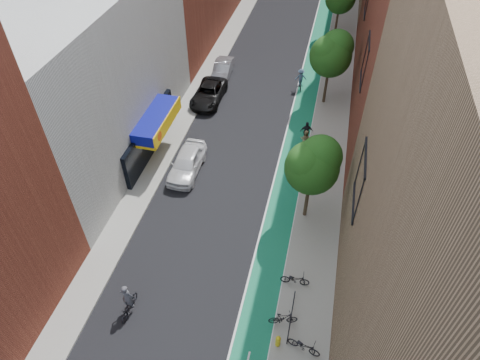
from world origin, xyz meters
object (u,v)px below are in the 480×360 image
Objects in this scene: parked_car_silver at (223,70)px; cyclist_lane_near at (305,143)px; parked_car_black at (209,93)px; cyclist_lane_far at (300,80)px; cyclist_lane_mid at (306,136)px; fire_hydrant at (278,341)px; parked_car_white at (187,163)px; cyclist_lead at (128,303)px.

cyclist_lane_near is at bearing -49.42° from parked_car_silver.
cyclist_lane_far is (7.80, 3.90, 0.15)m from parked_car_black.
parked_car_silver is 2.19× the size of cyclist_lane_mid.
fire_hydrant is (0.64, -17.09, -0.20)m from cyclist_lane_mid.
parked_car_silver reaches higher than parked_car_black.
fire_hydrant is at bearing -64.80° from parked_car_black.
cyclist_lane_near is at bearing 27.60° from parked_car_white.
cyclist_lane_far is at bearing -102.61° from cyclist_lead.
cyclist_lane_near reaches higher than parked_car_black.
parked_car_white is at bearing 126.67° from fire_hydrant.
cyclist_lane_mid reaches higher than fire_hydrant.
parked_car_black is at bearing -21.36° from cyclist_lane_near.
parked_car_silver is 27.54m from fire_hydrant.
parked_car_white is 13.93m from parked_car_silver.
cyclist_lane_far is at bearing -72.81° from cyclist_lane_near.
cyclist_lead is 1.12× the size of cyclist_lane_far.
cyclist_lead is 17.78m from cyclist_lane_near.
fire_hydrant is at bearing -72.41° from parked_car_silver.
cyclist_lane_mid is at bearing 32.25° from parked_car_white.
parked_car_white is 2.45× the size of cyclist_lane_far.
cyclist_lane_near reaches higher than parked_car_silver.
parked_car_white is at bearing 23.65° from cyclist_lane_mid.
parked_car_white is at bearing -89.23° from parked_car_silver.
cyclist_lane_mid is (8.18, 5.25, -0.07)m from parked_car_white.
parked_car_silver is (0.15, 4.35, 0.01)m from parked_car_black.
parked_car_black is 2.75× the size of cyclist_lane_near.
parked_car_black is 6.65× the size of fire_hydrant.
cyclist_lead is 1.08× the size of cyclist_lane_mid.
cyclist_lane_near is at bearing 80.98° from cyclist_lane_mid.
cyclist_lane_far is (-1.50, 9.10, 0.09)m from cyclist_lane_near.
parked_car_silver is 2.37× the size of cyclist_lane_near.
parked_car_black is 2.36× the size of cyclist_lead.
fire_hydrant is (8.31, -0.16, -0.18)m from cyclist_lead.
cyclist_lane_near is 2.41× the size of fire_hydrant.
cyclist_lane_mid is at bearing 92.14° from fire_hydrant.
fire_hydrant is (9.79, -25.74, -0.17)m from parked_car_silver.
parked_car_silver is (-0.97, 13.90, -0.09)m from parked_car_white.
cyclist_lane_near is 0.92× the size of cyclist_lane_mid.
parked_car_silver is 7.67m from cyclist_lane_far.
parked_car_black is 23.59m from fire_hydrant.
cyclist_lead is 1.17× the size of cyclist_lane_near.
fire_hydrant is at bearing 100.08° from cyclist_lane_near.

